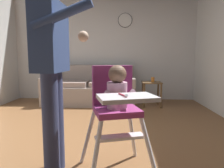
{
  "coord_description": "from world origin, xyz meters",
  "views": [
    {
      "loc": [
        0.43,
        -2.38,
        1.02
      ],
      "look_at": [
        0.35,
        -0.65,
        0.8
      ],
      "focal_mm": 32.95,
      "sensor_mm": 36.0,
      "label": 1
    }
  ],
  "objects_px": {
    "high_chair": "(116,99)",
    "sippy_cup": "(153,80)",
    "wall_clock": "(125,20)",
    "side_table": "(152,89)",
    "adult_standing": "(52,67)",
    "couch": "(90,89)"
  },
  "relations": [
    {
      "from": "high_chair",
      "to": "sippy_cup",
      "type": "distance_m",
      "value": 2.72
    },
    {
      "from": "side_table",
      "to": "wall_clock",
      "type": "relative_size",
      "value": 1.52
    },
    {
      "from": "high_chair",
      "to": "adult_standing",
      "type": "xyz_separation_m",
      "value": [
        -0.55,
        0.03,
        0.27
      ]
    },
    {
      "from": "adult_standing",
      "to": "side_table",
      "type": "xyz_separation_m",
      "value": [
        1.23,
        2.6,
        -0.56
      ]
    },
    {
      "from": "wall_clock",
      "to": "side_table",
      "type": "bearing_deg",
      "value": -52.15
    },
    {
      "from": "high_chair",
      "to": "sippy_cup",
      "type": "bearing_deg",
      "value": 148.84
    },
    {
      "from": "couch",
      "to": "side_table",
      "type": "height_order",
      "value": "couch"
    },
    {
      "from": "high_chair",
      "to": "sippy_cup",
      "type": "height_order",
      "value": "high_chair"
    },
    {
      "from": "adult_standing",
      "to": "couch",
      "type": "bearing_deg",
      "value": 95.27
    },
    {
      "from": "couch",
      "to": "high_chair",
      "type": "height_order",
      "value": "high_chair"
    },
    {
      "from": "high_chair",
      "to": "sippy_cup",
      "type": "xyz_separation_m",
      "value": [
        0.7,
        2.62,
        -0.1
      ]
    },
    {
      "from": "sippy_cup",
      "to": "wall_clock",
      "type": "relative_size",
      "value": 0.29
    },
    {
      "from": "sippy_cup",
      "to": "adult_standing",
      "type": "bearing_deg",
      "value": -115.69
    },
    {
      "from": "high_chair",
      "to": "wall_clock",
      "type": "bearing_deg",
      "value": 161.74
    },
    {
      "from": "side_table",
      "to": "wall_clock",
      "type": "bearing_deg",
      "value": 127.85
    },
    {
      "from": "adult_standing",
      "to": "side_table",
      "type": "height_order",
      "value": "adult_standing"
    },
    {
      "from": "high_chair",
      "to": "side_table",
      "type": "distance_m",
      "value": 2.73
    },
    {
      "from": "couch",
      "to": "adult_standing",
      "type": "distance_m",
      "value": 2.91
    },
    {
      "from": "adult_standing",
      "to": "side_table",
      "type": "relative_size",
      "value": 3.2
    },
    {
      "from": "couch",
      "to": "high_chair",
      "type": "distance_m",
      "value": 2.97
    },
    {
      "from": "couch",
      "to": "high_chair",
      "type": "bearing_deg",
      "value": 13.09
    },
    {
      "from": "side_table",
      "to": "wall_clock",
      "type": "distance_m",
      "value": 1.79
    }
  ]
}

